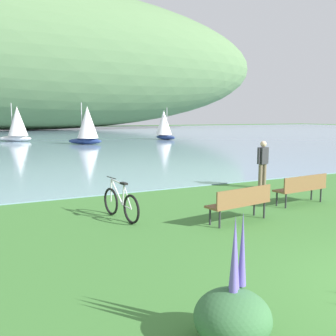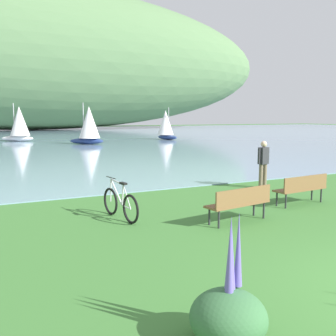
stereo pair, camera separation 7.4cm
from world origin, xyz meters
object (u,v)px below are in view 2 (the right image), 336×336
at_px(person_at_shoreline, 263,161).
at_px(sailboat_far_off, 166,125).
at_px(bicycle_leaning_near_bench, 120,204).
at_px(park_bench_near_camera, 302,187).
at_px(park_bench_further_along, 240,202).
at_px(sailboat_mid_bay, 89,125).
at_px(sailboat_nearest_to_shore, 19,123).

bearing_deg(person_at_shoreline, sailboat_far_off, 71.12).
xyz_separation_m(bicycle_leaning_near_bench, sailboat_far_off, (15.35, 29.00, 1.29)).
xyz_separation_m(park_bench_near_camera, park_bench_further_along, (-2.80, -0.74, 0.00)).
bearing_deg(sailboat_far_off, sailboat_mid_bay, -160.45).
bearing_deg(sailboat_nearest_to_shore, sailboat_far_off, -14.60).
distance_m(bicycle_leaning_near_bench, person_at_shoreline, 6.29).
height_order(park_bench_further_along, bicycle_leaning_near_bench, bicycle_leaning_near_bench).
xyz_separation_m(park_bench_near_camera, person_at_shoreline, (0.70, 2.57, 0.46)).
relative_size(bicycle_leaning_near_bench, sailboat_nearest_to_shore, 0.45).
bearing_deg(sailboat_mid_bay, sailboat_nearest_to_shore, 126.49).
xyz_separation_m(bicycle_leaning_near_bench, sailboat_nearest_to_shore, (0.58, 32.85, 1.47)).
bearing_deg(bicycle_leaning_near_bench, park_bench_near_camera, -9.12).
bearing_deg(sailboat_nearest_to_shore, bicycle_leaning_near_bench, -91.01).
bearing_deg(park_bench_further_along, bicycle_leaning_near_bench, 147.74).
height_order(sailboat_mid_bay, sailboat_far_off, sailboat_mid_bay).
relative_size(person_at_shoreline, sailboat_nearest_to_shore, 0.44).
bearing_deg(bicycle_leaning_near_bench, sailboat_nearest_to_shore, 88.99).
bearing_deg(sailboat_mid_bay, bicycle_leaning_near_bench, -102.96).
distance_m(sailboat_nearest_to_shore, sailboat_far_off, 15.27).
bearing_deg(sailboat_nearest_to_shore, park_bench_near_camera, -81.98).
distance_m(person_at_shoreline, sailboat_nearest_to_shore, 31.61).
relative_size(park_bench_near_camera, person_at_shoreline, 1.07).
relative_size(person_at_shoreline, sailboat_far_off, 0.49).
distance_m(sailboat_nearest_to_shore, sailboat_mid_bay, 8.96).
bearing_deg(sailboat_far_off, park_bench_near_camera, -108.57).
bearing_deg(sailboat_mid_bay, person_at_shoreline, -89.70).
relative_size(park_bench_further_along, sailboat_far_off, 0.53).
bearing_deg(park_bench_near_camera, park_bench_further_along, -165.14).
bearing_deg(sailboat_nearest_to_shore, sailboat_mid_bay, -53.51).
xyz_separation_m(sailboat_mid_bay, sailboat_far_off, (9.45, 3.35, -0.13)).
bearing_deg(sailboat_far_off, bicycle_leaning_near_bench, -117.90).
bearing_deg(park_bench_further_along, sailboat_mid_bay, 82.94).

